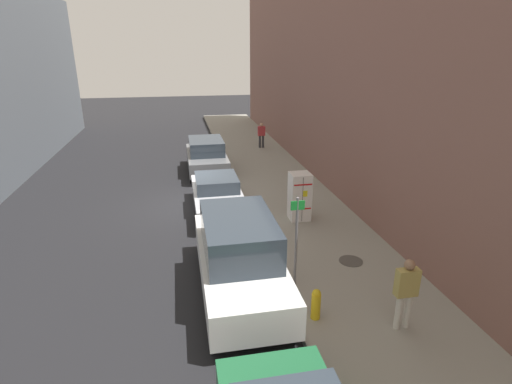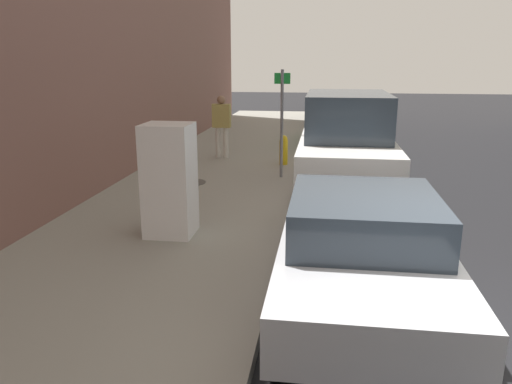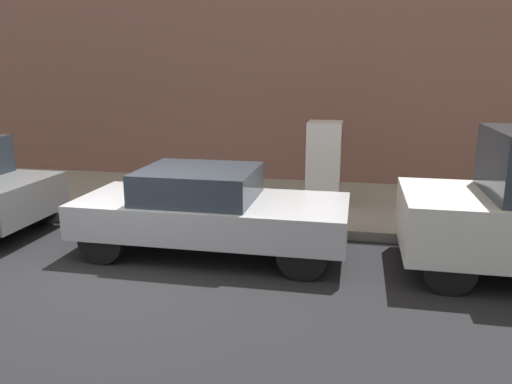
{
  "view_description": "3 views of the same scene",
  "coord_description": "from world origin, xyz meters",
  "views": [
    {
      "loc": [
        0.18,
        15.63,
        6.13
      ],
      "look_at": [
        -2.67,
        1.07,
        0.75
      ],
      "focal_mm": 28.0,
      "sensor_mm": 36.0,
      "label": 1
    },
    {
      "loc": [
        -1.6,
        -4.61,
        2.87
      ],
      "look_at": [
        -2.54,
        2.14,
        1.05
      ],
      "focal_mm": 35.0,
      "sensor_mm": 36.0,
      "label": 2
    },
    {
      "loc": [
        6.41,
        3.31,
        2.96
      ],
      "look_at": [
        -0.89,
        1.82,
        1.13
      ],
      "focal_mm": 35.0,
      "sensor_mm": 36.0,
      "label": 3
    }
  ],
  "objects": [
    {
      "name": "ground_plane",
      "position": [
        0.0,
        0.0,
        0.0
      ],
      "size": [
        80.0,
        80.0,
        0.0
      ],
      "primitive_type": "plane",
      "color": "black"
    },
    {
      "name": "parked_sedan_silver",
      "position": [
        -1.14,
        0.99,
        0.74
      ],
      "size": [
        1.83,
        4.38,
        1.42
      ],
      "color": "silver",
      "rests_on": "ground"
    },
    {
      "name": "discarded_refrigerator",
      "position": [
        -3.97,
        2.64,
        1.05
      ],
      "size": [
        0.73,
        0.71,
        1.75
      ],
      "color": "white",
      "rests_on": "sidewalk_slab"
    },
    {
      "name": "manhole_cover",
      "position": [
        -4.57,
        5.96,
        0.18
      ],
      "size": [
        0.7,
        0.7,
        0.02
      ],
      "primitive_type": "cylinder",
      "color": "#47443F",
      "rests_on": "sidewalk_slab"
    },
    {
      "name": "sidewalk_slab",
      "position": [
        -4.21,
        0.0,
        0.09
      ],
      "size": [
        4.03,
        44.0,
        0.18
      ],
      "primitive_type": "cube",
      "color": "gray",
      "rests_on": "ground"
    }
  ]
}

